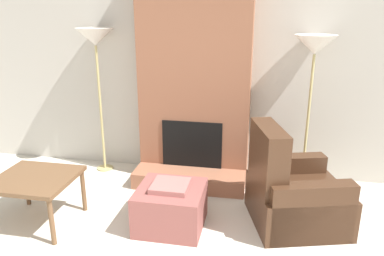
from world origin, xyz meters
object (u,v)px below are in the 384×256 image
Objects in this scene: ottoman at (171,206)px; floor_lamp_left at (95,42)px; armchair at (290,195)px; side_table at (35,182)px; floor_lamp_right at (315,50)px.

floor_lamp_left is (-1.15, 1.12, 1.40)m from ottoman.
armchair is at bearing 14.04° from ottoman.
floor_lamp_left is (0.10, 1.30, 1.17)m from side_table.
side_table is (-2.36, -0.46, 0.14)m from armchair.
armchair is 0.58× the size of floor_lamp_left.
floor_lamp_right is (1.29, 1.12, 1.35)m from ottoman.
floor_lamp_right is at bearing 27.05° from side_table.
armchair reaches higher than ottoman.
armchair is 1.54m from floor_lamp_right.
floor_lamp_left is (-2.25, 0.84, 1.31)m from armchair.
armchair is 2.40m from side_table.
floor_lamp_right is (0.20, 0.84, 1.27)m from armchair.
armchair is 2.74m from floor_lamp_left.
side_table is at bearing -94.53° from floor_lamp_left.
ottoman is 0.60× the size of armchair.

